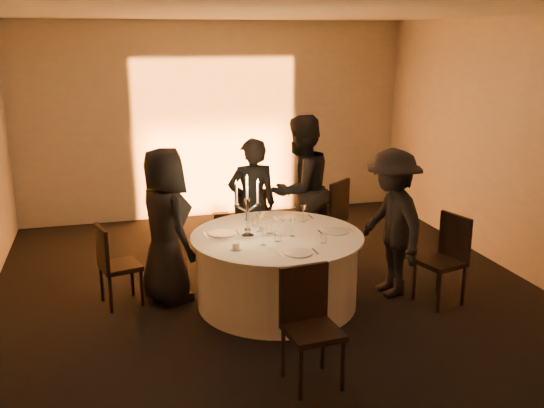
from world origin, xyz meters
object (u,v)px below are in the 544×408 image
object	(u,v)px
chair_back_right	(331,213)
guest_left	(166,226)
guest_back_left	(252,205)
banquet_table	(277,269)
coffee_cup	(236,247)
candelabra	(247,215)
chair_right	(446,254)
guest_back_right	(301,190)
chair_left	(113,261)
chair_front	(309,318)
chair_back_left	(249,219)
guest_right	(392,223)

from	to	relation	value
chair_back_right	guest_left	bearing A→B (deg)	-17.34
guest_back_left	banquet_table	bearing A→B (deg)	91.13
coffee_cup	candelabra	world-z (taller)	candelabra
chair_right	guest_back_left	xyz separation A→B (m)	(-1.76, 1.47, 0.28)
guest_back_right	banquet_table	bearing A→B (deg)	32.69
chair_right	chair_left	bearing A→B (deg)	-118.44
guest_back_right	chair_back_right	bearing A→B (deg)	163.19
chair_front	chair_left	bearing A→B (deg)	123.13
chair_back_left	coffee_cup	size ratio (longest dim) A/B	8.41
chair_left	chair_front	size ratio (longest dim) A/B	0.91
chair_front	guest_right	world-z (taller)	guest_right
chair_left	guest_back_right	world-z (taller)	guest_back_right
chair_front	chair_right	bearing A→B (deg)	24.15
chair_left	guest_back_right	xyz separation A→B (m)	(2.29, 0.74, 0.43)
chair_left	guest_back_left	size ratio (longest dim) A/B	0.55
guest_right	candelabra	distance (m)	1.59
chair_front	chair_back_left	bearing A→B (deg)	81.03
chair_right	guest_back_right	xyz separation A→B (m)	(-1.12, 1.57, 0.39)
chair_left	chair_right	size ratio (longest dim) A/B	0.93
chair_back_left	guest_back_right	bearing A→B (deg)	153.40
guest_left	candelabra	size ratio (longest dim) A/B	2.52
chair_left	chair_back_left	xyz separation A→B (m)	(1.70, 1.02, 0.02)
chair_right	chair_front	xyz separation A→B (m)	(-1.90, -1.07, 0.01)
chair_back_right	guest_back_right	bearing A→B (deg)	-26.18
guest_back_left	coffee_cup	xyz separation A→B (m)	(-0.50, -1.37, -0.01)
chair_back_left	guest_left	xyz separation A→B (m)	(-1.14, -1.01, 0.31)
guest_back_left	guest_left	bearing A→B (deg)	30.40
chair_front	guest_left	xyz separation A→B (m)	(-0.95, 1.91, 0.29)
guest_left	coffee_cup	world-z (taller)	guest_left
guest_left	guest_back_left	size ratio (longest dim) A/B	1.03
chair_left	guest_back_right	bearing A→B (deg)	-87.16
chair_back_left	chair_back_right	world-z (taller)	chair_back_right
chair_back_left	candelabra	bearing A→B (deg)	75.29
chair_right	candelabra	xyz separation A→B (m)	(-2.06, 0.44, 0.46)
guest_back_left	guest_right	world-z (taller)	guest_right
banquet_table	guest_back_left	distance (m)	1.13
chair_front	guest_back_left	world-z (taller)	guest_back_left
guest_back_right	guest_right	bearing A→B (deg)	89.10
guest_back_right	coffee_cup	xyz separation A→B (m)	(-1.13, -1.47, -0.13)
chair_right	chair_front	bearing A→B (deg)	-75.30
chair_front	guest_back_left	bearing A→B (deg)	81.42
chair_left	guest_left	distance (m)	0.66
chair_back_right	guest_back_left	distance (m)	1.13
banquet_table	coffee_cup	xyz separation A→B (m)	(-0.51, -0.32, 0.42)
coffee_cup	banquet_table	bearing A→B (deg)	32.67
chair_right	guest_back_right	size ratio (longest dim) A/B	0.51
guest_back_right	chair_back_left	bearing A→B (deg)	-54.13
chair_back_left	chair_right	size ratio (longest dim) A/B	0.97
guest_back_right	coffee_cup	distance (m)	1.86
chair_back_right	chair_right	world-z (taller)	chair_back_right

